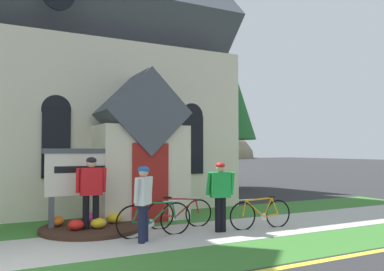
% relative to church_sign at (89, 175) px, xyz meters
% --- Properties ---
extents(sidewalk_slab, '(32.00, 2.29, 0.01)m').
position_rel_church_sign_xyz_m(sidewalk_slab, '(-0.58, -1.74, -1.31)').
color(sidewalk_slab, '#B7B5AD').
rests_on(sidewalk_slab, ground).
extents(church_lawn, '(24.00, 2.14, 0.01)m').
position_rel_church_sign_xyz_m(church_lawn, '(-0.58, 0.48, -1.31)').
color(church_lawn, '#38722D').
rests_on(church_lawn, ground).
extents(church_building, '(12.56, 12.66, 13.99)m').
position_rel_church_sign_xyz_m(church_building, '(-0.97, 6.58, 3.66)').
color(church_building, beige).
rests_on(church_building, ground).
extents(church_sign, '(2.22, 0.26, 1.96)m').
position_rel_church_sign_xyz_m(church_sign, '(0.00, 0.00, 0.00)').
color(church_sign, '#474C56').
rests_on(church_sign, ground).
extents(flower_bed, '(2.40, 2.40, 0.34)m').
position_rel_church_sign_xyz_m(flower_bed, '(-0.02, -0.29, -1.23)').
color(flower_bed, '#382319').
rests_on(flower_bed, ground).
extents(bicycle_white, '(1.70, 0.23, 0.80)m').
position_rel_church_sign_xyz_m(bicycle_white, '(2.00, -0.97, -0.95)').
color(bicycle_white, black).
rests_on(bicycle_white, ground).
extents(bicycle_red, '(1.68, 0.21, 0.81)m').
position_rel_church_sign_xyz_m(bicycle_red, '(3.74, -1.96, -0.95)').
color(bicycle_red, black).
rests_on(bicycle_red, ground).
extents(bicycle_yellow, '(1.76, 0.08, 0.82)m').
position_rel_church_sign_xyz_m(bicycle_yellow, '(1.09, -1.61, -0.93)').
color(bicycle_yellow, black).
rests_on(bicycle_yellow, ground).
extents(cyclist_in_blue_jersey, '(0.68, 0.29, 1.76)m').
position_rel_church_sign_xyz_m(cyclist_in_blue_jersey, '(-0.07, -0.57, -0.27)').
color(cyclist_in_blue_jersey, black).
rests_on(cyclist_in_blue_jersey, ground).
extents(cyclist_in_white_jersey, '(0.61, 0.37, 1.63)m').
position_rel_church_sign_xyz_m(cyclist_in_white_jersey, '(2.65, -1.87, -0.36)').
color(cyclist_in_white_jersey, black).
rests_on(cyclist_in_white_jersey, ground).
extents(cyclist_in_orange_jersey, '(0.51, 0.51, 1.58)m').
position_rel_church_sign_xyz_m(cyclist_in_orange_jersey, '(0.69, -2.01, -0.40)').
color(cyclist_in_orange_jersey, '#191E38').
rests_on(cyclist_in_orange_jersey, ground).
extents(roadside_conifer, '(3.81, 3.81, 8.63)m').
position_rel_church_sign_xyz_m(roadside_conifer, '(7.84, 6.99, 4.21)').
color(roadside_conifer, '#4C3823').
rests_on(roadside_conifer, ground).
extents(distant_hill, '(97.87, 54.68, 27.48)m').
position_rel_church_sign_xyz_m(distant_hill, '(9.44, 78.82, -1.31)').
color(distant_hill, '#847A5B').
rests_on(distant_hill, ground).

